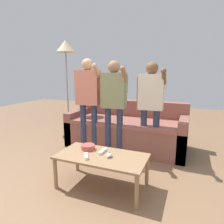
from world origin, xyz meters
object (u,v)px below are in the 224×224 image
object	(u,v)px
game_remote_nunchuk	(109,155)
player_right	(151,99)
couch	(127,130)
player_left	(88,95)
coffee_table	(102,159)
snack_bowl	(88,147)
player_center	(114,98)
floor_lamp	(66,53)
game_remote_wand_far	(86,156)
game_remote_wand_near	(103,151)

from	to	relation	value
game_remote_nunchuk	player_right	world-z (taller)	player_right
couch	player_left	bearing A→B (deg)	-138.54
coffee_table	game_remote_nunchuk	world-z (taller)	game_remote_nunchuk
snack_bowl	player_center	size ratio (longest dim) A/B	0.11
floor_lamp	player_left	size ratio (longest dim) A/B	1.25
player_right	player_left	bearing A→B (deg)	-172.92
couch	game_remote_nunchuk	bearing A→B (deg)	-80.15
player_right	game_remote_nunchuk	bearing A→B (deg)	-102.85
coffee_table	game_remote_wand_far	bearing A→B (deg)	-139.32
player_center	game_remote_nunchuk	bearing A→B (deg)	-71.26
coffee_table	floor_lamp	size ratio (longest dim) A/B	0.53
player_center	player_left	bearing A→B (deg)	179.70
snack_bowl	player_left	bearing A→B (deg)	118.08
game_remote_nunchuk	player_center	world-z (taller)	player_center
snack_bowl	player_right	bearing A→B (deg)	58.49
player_right	game_remote_wand_near	bearing A→B (deg)	-110.70
coffee_table	game_remote_wand_far	xyz separation A→B (m)	(-0.13, -0.12, 0.06)
coffee_table	floor_lamp	world-z (taller)	floor_lamp
couch	game_remote_wand_near	xyz separation A→B (m)	(0.12, -1.29, 0.11)
player_right	game_remote_wand_near	distance (m)	1.14
game_remote_nunchuk	couch	bearing A→B (deg)	99.85
couch	coffee_table	bearing A→B (deg)	-84.20
game_remote_wand_far	player_right	bearing A→B (deg)	67.55
snack_bowl	floor_lamp	bearing A→B (deg)	132.04
couch	snack_bowl	world-z (taller)	couch
player_left	game_remote_wand_far	distance (m)	1.28
game_remote_wand_near	game_remote_wand_far	world-z (taller)	same
player_left	game_remote_nunchuk	bearing A→B (deg)	-50.30
game_remote_nunchuk	player_right	distance (m)	1.19
coffee_table	game_remote_wand_near	size ratio (longest dim) A/B	6.28
game_remote_nunchuk	game_remote_wand_far	bearing A→B (deg)	-156.47
player_right	coffee_table	bearing A→B (deg)	-108.20
coffee_table	player_center	distance (m)	1.10
floor_lamp	player_left	world-z (taller)	floor_lamp
player_right	game_remote_wand_near	size ratio (longest dim) A/B	9.01
game_remote_wand_far	snack_bowl	bearing A→B (deg)	114.35
player_left	game_remote_wand_far	size ratio (longest dim) A/B	10.84
game_remote_nunchuk	player_left	size ratio (longest dim) A/B	0.06
game_remote_nunchuk	game_remote_wand_near	bearing A→B (deg)	143.68
couch	player_right	size ratio (longest dim) A/B	1.40
snack_bowl	player_right	world-z (taller)	player_right
couch	game_remote_wand_near	world-z (taller)	couch
player_center	game_remote_wand_near	world-z (taller)	player_center
coffee_table	player_left	distance (m)	1.28
game_remote_wand_near	snack_bowl	bearing A→B (deg)	173.88
coffee_table	snack_bowl	world-z (taller)	snack_bowl
coffee_table	game_remote_wand_far	size ratio (longest dim) A/B	7.25
player_left	snack_bowl	bearing A→B (deg)	-61.92
game_remote_wand_near	player_right	bearing A→B (deg)	69.30
couch	game_remote_wand_near	size ratio (longest dim) A/B	12.58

